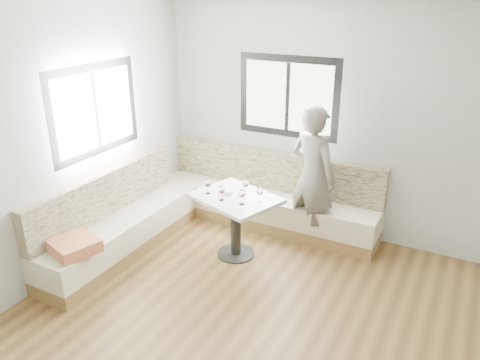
# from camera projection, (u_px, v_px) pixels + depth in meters

# --- Properties ---
(room) EXTENTS (5.01, 5.01, 2.81)m
(room) POSITION_uv_depth(u_px,v_px,m) (265.00, 202.00, 3.43)
(room) COLOR brown
(room) RESTS_ON ground
(banquette) EXTENTS (2.90, 2.80, 0.95)m
(banquette) POSITION_uv_depth(u_px,v_px,m) (205.00, 211.00, 5.75)
(banquette) COLOR olive
(banquette) RESTS_ON ground
(table) EXTENTS (1.08, 0.95, 0.74)m
(table) POSITION_uv_depth(u_px,v_px,m) (236.00, 211.00, 5.24)
(table) COLOR black
(table) RESTS_ON ground
(person) EXTENTS (0.72, 0.60, 1.69)m
(person) POSITION_uv_depth(u_px,v_px,m) (313.00, 176.00, 5.43)
(person) COLOR #646059
(person) RESTS_ON ground
(olive_ramekin) EXTENTS (0.11, 0.11, 0.04)m
(olive_ramekin) POSITION_uv_depth(u_px,v_px,m) (228.00, 192.00, 5.22)
(olive_ramekin) COLOR white
(olive_ramekin) RESTS_ON table
(wine_glass_a) EXTENTS (0.08, 0.08, 0.17)m
(wine_glass_a) POSITION_uv_depth(u_px,v_px,m) (208.00, 184.00, 5.19)
(wine_glass_a) COLOR white
(wine_glass_a) RESTS_ON table
(wine_glass_b) EXTENTS (0.08, 0.08, 0.17)m
(wine_glass_b) POSITION_uv_depth(u_px,v_px,m) (221.00, 190.00, 5.03)
(wine_glass_b) COLOR white
(wine_glass_b) RESTS_ON table
(wine_glass_c) EXTENTS (0.08, 0.08, 0.17)m
(wine_glass_c) POSITION_uv_depth(u_px,v_px,m) (242.00, 194.00, 4.93)
(wine_glass_c) COLOR white
(wine_glass_c) RESTS_ON table
(wine_glass_d) EXTENTS (0.08, 0.08, 0.17)m
(wine_glass_d) POSITION_uv_depth(u_px,v_px,m) (245.00, 184.00, 5.19)
(wine_glass_d) COLOR white
(wine_glass_d) RESTS_ON table
(wine_glass_e) EXTENTS (0.08, 0.08, 0.17)m
(wine_glass_e) POSITION_uv_depth(u_px,v_px,m) (260.00, 192.00, 4.99)
(wine_glass_e) COLOR white
(wine_glass_e) RESTS_ON table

